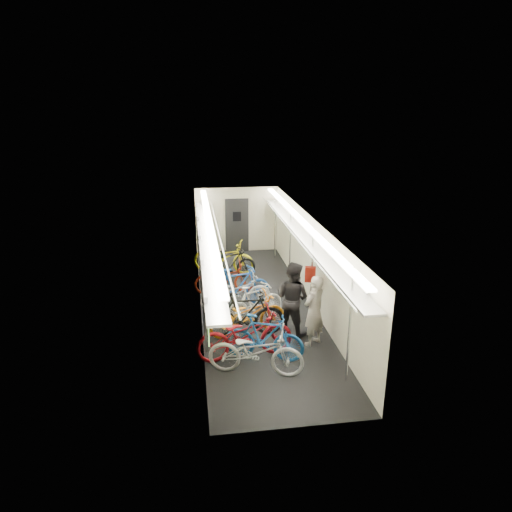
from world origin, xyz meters
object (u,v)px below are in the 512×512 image
object	(u,v)px
bicycle_1	(264,338)
passenger_mid	(292,298)
backpack	(310,274)
bicycle_0	(256,351)
passenger_near	(314,311)

from	to	relation	value
bicycle_1	passenger_mid	world-z (taller)	passenger_mid
bicycle_1	backpack	xyz separation A→B (m)	(1.40, 1.61, 0.76)
bicycle_0	passenger_near	world-z (taller)	passenger_near
bicycle_1	passenger_near	size ratio (longest dim) A/B	1.05
passenger_near	backpack	size ratio (longest dim) A/B	4.36
passenger_near	passenger_mid	bearing A→B (deg)	-94.69
bicycle_1	backpack	world-z (taller)	backpack
bicycle_1	backpack	size ratio (longest dim) A/B	4.56
bicycle_1	passenger_mid	xyz separation A→B (m)	(0.86, 1.14, 0.37)
passenger_near	backpack	world-z (taller)	passenger_near
bicycle_0	passenger_near	bearing A→B (deg)	-38.34
bicycle_0	passenger_mid	size ratio (longest dim) A/B	1.10
bicycle_0	backpack	distance (m)	2.80
backpack	bicycle_0	bearing A→B (deg)	-111.23
bicycle_1	passenger_near	bearing A→B (deg)	-47.40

